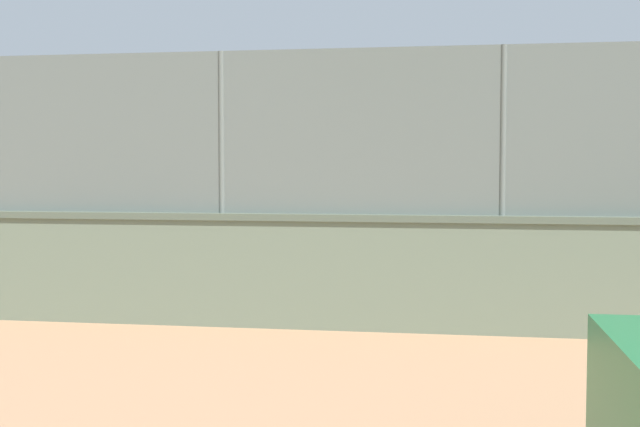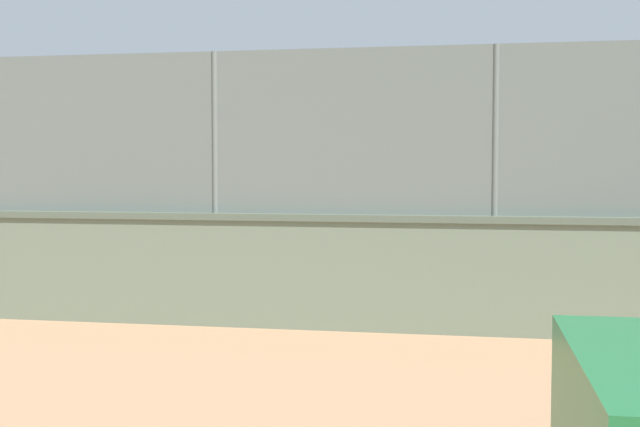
{
  "view_description": "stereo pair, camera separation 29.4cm",
  "coord_description": "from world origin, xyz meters",
  "px_view_note": "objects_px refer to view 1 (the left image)",
  "views": [
    {
      "loc": [
        1.59,
        19.48,
        1.87
      ],
      "look_at": [
        3.86,
        6.52,
        1.11
      ],
      "focal_mm": 45.82,
      "sensor_mm": 36.0,
      "label": 1
    },
    {
      "loc": [
        1.3,
        19.42,
        1.87
      ],
      "look_at": [
        3.86,
        6.52,
        1.11
      ],
      "focal_mm": 45.82,
      "sensor_mm": 36.0,
      "label": 2
    }
  ],
  "objects_px": {
    "player_crossing_court": "(280,205)",
    "sports_ball": "(449,195)",
    "player_foreground_swinging": "(297,209)",
    "player_at_service_line": "(403,235)"
  },
  "relations": [
    {
      "from": "player_crossing_court",
      "to": "player_foreground_swinging",
      "type": "relative_size",
      "value": 0.99
    },
    {
      "from": "player_at_service_line",
      "to": "player_crossing_court",
      "type": "xyz_separation_m",
      "value": [
        3.32,
        -6.98,
        0.07
      ]
    },
    {
      "from": "player_foreground_swinging",
      "to": "sports_ball",
      "type": "relative_size",
      "value": 7.91
    },
    {
      "from": "sports_ball",
      "to": "player_foreground_swinging",
      "type": "bearing_deg",
      "value": -64.28
    },
    {
      "from": "player_foreground_swinging",
      "to": "sports_ball",
      "type": "height_order",
      "value": "player_foreground_swinging"
    },
    {
      "from": "player_at_service_line",
      "to": "player_foreground_swinging",
      "type": "bearing_deg",
      "value": -62.7
    },
    {
      "from": "player_at_service_line",
      "to": "player_crossing_court",
      "type": "bearing_deg",
      "value": -64.56
    },
    {
      "from": "player_crossing_court",
      "to": "sports_ball",
      "type": "bearing_deg",
      "value": 114.6
    },
    {
      "from": "player_foreground_swinging",
      "to": "player_at_service_line",
      "type": "bearing_deg",
      "value": 117.3
    },
    {
      "from": "player_crossing_court",
      "to": "sports_ball",
      "type": "height_order",
      "value": "player_crossing_court"
    }
  ]
}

